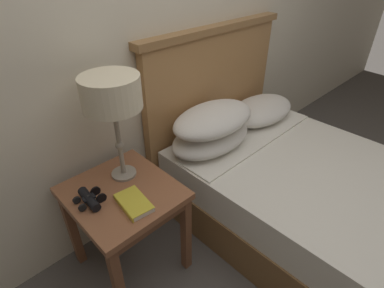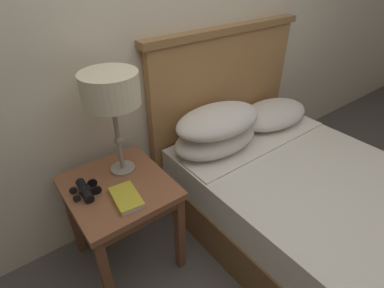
% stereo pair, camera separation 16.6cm
% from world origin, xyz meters
% --- Properties ---
extents(ground_plane, '(20.00, 20.00, 0.00)m').
position_xyz_m(ground_plane, '(0.00, 0.00, 0.00)').
color(ground_plane, '#514C47').
rests_on(ground_plane, ground).
extents(wall_back, '(8.00, 0.06, 2.60)m').
position_xyz_m(wall_back, '(0.00, 1.00, 1.30)').
color(wall_back, beige).
rests_on(wall_back, ground_plane).
extents(nightstand, '(0.50, 0.54, 0.57)m').
position_xyz_m(nightstand, '(-0.53, 0.64, 0.49)').
color(nightstand, brown).
rests_on(nightstand, ground_plane).
extents(bed, '(1.27, 2.06, 1.18)m').
position_xyz_m(bed, '(0.44, 0.04, 0.29)').
color(bed, brown).
rests_on(bed, ground_plane).
extents(table_lamp, '(0.27, 0.27, 0.55)m').
position_xyz_m(table_lamp, '(-0.45, 0.74, 1.03)').
color(table_lamp, gray).
rests_on(table_lamp, nightstand).
extents(book_on_nightstand, '(0.14, 0.21, 0.03)m').
position_xyz_m(book_on_nightstand, '(-0.55, 0.52, 0.59)').
color(book_on_nightstand, silver).
rests_on(book_on_nightstand, nightstand).
extents(binoculars_pair, '(0.14, 0.16, 0.05)m').
position_xyz_m(binoculars_pair, '(-0.68, 0.68, 0.60)').
color(binoculars_pair, black).
rests_on(binoculars_pair, nightstand).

